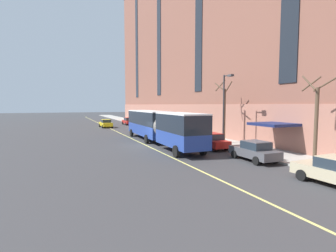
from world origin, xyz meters
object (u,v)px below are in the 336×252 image
at_px(parked_car_green_4, 175,132).
at_px(parked_car_champagne_6, 336,171).
at_px(parked_car_darkgray_0, 149,126).
at_px(taxi_cab, 106,123).
at_px(city_bus, 159,125).
at_px(parked_car_red_2, 211,141).
at_px(parked_car_darkgray_3, 254,151).
at_px(street_lamp, 225,103).
at_px(street_tree_mid_block, 224,112).
at_px(parked_car_red_5, 128,121).
at_px(street_tree_near_corner, 316,119).

relative_size(parked_car_green_4, parked_car_champagne_6, 1.07).
bearing_deg(parked_car_darkgray_0, taxi_cab, 123.36).
distance_m(city_bus, taxi_cab, 23.43).
height_order(city_bus, parked_car_red_2, city_bus).
bearing_deg(parked_car_darkgray_0, parked_car_darkgray_3, -89.92).
height_order(parked_car_green_4, parked_car_champagne_6, same).
relative_size(city_bus, parked_car_darkgray_3, 4.35).
xyz_separation_m(parked_car_red_2, parked_car_darkgray_3, (0.07, -6.23, -0.00)).
bearing_deg(street_lamp, street_tree_mid_block, 57.34).
relative_size(parked_car_red_2, taxi_cab, 1.04).
relative_size(taxi_cab, street_tree_mid_block, 0.67).
xyz_separation_m(parked_car_green_4, parked_car_champagne_6, (-0.08, -21.30, -0.00)).
relative_size(parked_car_darkgray_3, street_tree_mid_block, 0.61).
relative_size(parked_car_red_5, street_lamp, 0.66).
bearing_deg(parked_car_champagne_6, parked_car_red_5, 89.89).
distance_m(parked_car_red_5, street_tree_mid_block, 31.61).
bearing_deg(parked_car_darkgray_0, street_tree_mid_block, -80.72).
distance_m(city_bus, parked_car_champagne_6, 18.29).
bearing_deg(street_tree_mid_block, taxi_cab, 108.08).
height_order(parked_car_darkgray_0, parked_car_red_2, same).
bearing_deg(parked_car_darkgray_3, parked_car_champagne_6, -91.76).
bearing_deg(street_tree_near_corner, parked_car_green_4, 99.79).
bearing_deg(parked_car_green_4, street_tree_near_corner, -80.21).
height_order(parked_car_darkgray_3, street_tree_mid_block, street_tree_mid_block).
xyz_separation_m(parked_car_darkgray_3, street_tree_mid_block, (2.85, 8.26, 2.79)).
distance_m(parked_car_darkgray_3, taxi_cab, 35.06).
xyz_separation_m(parked_car_red_5, parked_car_champagne_6, (-0.09, -46.24, -0.00)).
bearing_deg(street_lamp, parked_car_green_4, 102.21).
relative_size(parked_car_darkgray_3, taxi_cab, 0.92).
bearing_deg(street_tree_near_corner, parked_car_darkgray_0, 95.82).
relative_size(parked_car_green_4, street_lamp, 0.65).
relative_size(parked_car_green_4, taxi_cab, 1.00).
bearing_deg(parked_car_red_2, taxi_cab, 101.31).
relative_size(street_tree_near_corner, street_tree_mid_block, 0.90).
height_order(parked_car_red_5, parked_car_champagne_6, same).
xyz_separation_m(parked_car_red_2, street_lamp, (1.73, 0.18, 3.74)).
relative_size(parked_car_darkgray_0, street_tree_mid_block, 0.67).
bearing_deg(parked_car_red_5, street_tree_mid_block, -84.59).
relative_size(parked_car_darkgray_0, parked_car_champagne_6, 1.08).
bearing_deg(parked_car_red_5, parked_car_darkgray_0, -89.66).
distance_m(parked_car_darkgray_0, parked_car_darkgray_3, 25.92).
bearing_deg(city_bus, taxi_cab, 95.08).
bearing_deg(street_lamp, parked_car_darkgray_3, -104.56).
bearing_deg(street_lamp, parked_car_red_2, -173.92).
height_order(city_bus, street_tree_mid_block, street_tree_mid_block).
relative_size(parked_car_green_4, parked_car_red_5, 0.98).
height_order(parked_car_darkgray_0, taxi_cab, same).
bearing_deg(street_tree_near_corner, parked_car_red_2, 108.09).
distance_m(parked_car_champagne_6, street_tree_mid_block, 15.45).
bearing_deg(city_bus, street_tree_near_corner, -65.08).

